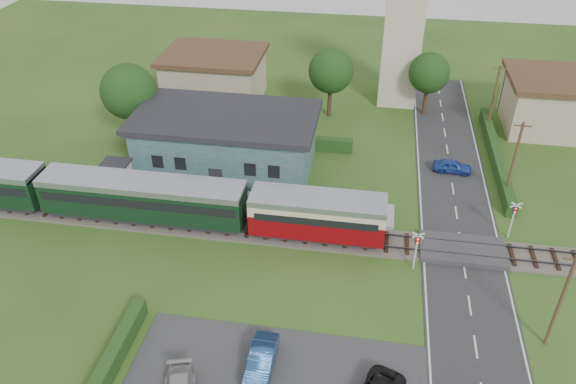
% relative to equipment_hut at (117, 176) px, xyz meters
% --- Properties ---
extents(ground, '(120.00, 120.00, 0.00)m').
position_rel_equipment_hut_xyz_m(ground, '(18.00, -5.20, -1.75)').
color(ground, '#2D4C19').
extents(railway_track, '(76.00, 3.20, 0.49)m').
position_rel_equipment_hut_xyz_m(railway_track, '(18.00, -3.20, -1.64)').
color(railway_track, '#4C443D').
rests_on(railway_track, ground).
extents(road, '(6.00, 70.00, 0.05)m').
position_rel_equipment_hut_xyz_m(road, '(28.00, -5.20, -1.72)').
color(road, '#28282B').
rests_on(road, ground).
extents(crossing_deck, '(6.20, 3.40, 0.45)m').
position_rel_equipment_hut_xyz_m(crossing_deck, '(28.00, -3.20, -1.52)').
color(crossing_deck, '#333335').
rests_on(crossing_deck, ground).
extents(platform, '(30.00, 3.00, 0.45)m').
position_rel_equipment_hut_xyz_m(platform, '(8.00, 0.00, -1.52)').
color(platform, gray).
rests_on(platform, ground).
extents(equipment_hut, '(2.30, 2.30, 2.55)m').
position_rel_equipment_hut_xyz_m(equipment_hut, '(0.00, 0.00, 0.00)').
color(equipment_hut, beige).
rests_on(equipment_hut, platform).
extents(station_building, '(16.00, 9.00, 5.30)m').
position_rel_equipment_hut_xyz_m(station_building, '(8.00, 5.79, 0.95)').
color(station_building, '#354F56').
rests_on(station_building, ground).
extents(train, '(43.20, 2.90, 3.40)m').
position_rel_equipment_hut_xyz_m(train, '(0.45, -3.20, 0.43)').
color(train, '#232328').
rests_on(train, ground).
extents(church_tower, '(6.00, 6.00, 17.60)m').
position_rel_equipment_hut_xyz_m(church_tower, '(23.00, 22.80, 8.48)').
color(church_tower, beige).
rests_on(church_tower, ground).
extents(house_west, '(10.80, 8.80, 5.50)m').
position_rel_equipment_hut_xyz_m(house_west, '(3.00, 19.80, 1.04)').
color(house_west, tan).
rests_on(house_west, ground).
extents(house_east, '(8.80, 8.80, 5.50)m').
position_rel_equipment_hut_xyz_m(house_east, '(38.00, 18.80, 1.05)').
color(house_east, tan).
rests_on(house_east, ground).
extents(hedge_carpark, '(0.80, 9.00, 1.20)m').
position_rel_equipment_hut_xyz_m(hedge_carpark, '(7.00, -17.20, -1.15)').
color(hedge_carpark, '#193814').
rests_on(hedge_carpark, ground).
extents(hedge_roadside, '(0.80, 18.00, 1.20)m').
position_rel_equipment_hut_xyz_m(hedge_roadside, '(32.20, 10.80, -1.15)').
color(hedge_roadside, '#193814').
rests_on(hedge_roadside, ground).
extents(hedge_station, '(22.00, 0.80, 1.30)m').
position_rel_equipment_hut_xyz_m(hedge_station, '(8.00, 10.30, -1.10)').
color(hedge_station, '#193814').
rests_on(hedge_station, ground).
extents(tree_a, '(5.20, 5.20, 8.00)m').
position_rel_equipment_hut_xyz_m(tree_a, '(-2.00, 8.80, 3.63)').
color(tree_a, '#332316').
rests_on(tree_a, ground).
extents(tree_b, '(4.60, 4.60, 7.34)m').
position_rel_equipment_hut_xyz_m(tree_b, '(16.00, 17.80, 3.27)').
color(tree_b, '#332316').
rests_on(tree_b, ground).
extents(tree_c, '(4.20, 4.20, 6.78)m').
position_rel_equipment_hut_xyz_m(tree_c, '(26.00, 19.80, 2.91)').
color(tree_c, '#332316').
rests_on(tree_c, ground).
extents(utility_pole_b, '(1.40, 0.22, 7.00)m').
position_rel_equipment_hut_xyz_m(utility_pole_b, '(32.20, -11.20, 1.88)').
color(utility_pole_b, '#473321').
rests_on(utility_pole_b, ground).
extents(utility_pole_c, '(1.40, 0.22, 7.00)m').
position_rel_equipment_hut_xyz_m(utility_pole_c, '(32.20, 4.80, 1.88)').
color(utility_pole_c, '#473321').
rests_on(utility_pole_c, ground).
extents(utility_pole_d, '(1.40, 0.22, 7.00)m').
position_rel_equipment_hut_xyz_m(utility_pole_d, '(32.20, 16.80, 1.88)').
color(utility_pole_d, '#473321').
rests_on(utility_pole_d, ground).
extents(crossing_signal_near, '(0.84, 0.28, 3.28)m').
position_rel_equipment_hut_xyz_m(crossing_signal_near, '(24.40, -5.61, 0.39)').
color(crossing_signal_near, silver).
rests_on(crossing_signal_near, ground).
extents(crossing_signal_far, '(0.84, 0.28, 3.28)m').
position_rel_equipment_hut_xyz_m(crossing_signal_far, '(31.60, -0.81, 0.39)').
color(crossing_signal_far, silver).
rests_on(crossing_signal_far, ground).
extents(streetlamp_west, '(0.30, 0.30, 5.15)m').
position_rel_equipment_hut_xyz_m(streetlamp_west, '(-4.00, 14.80, 1.29)').
color(streetlamp_west, '#3F3F47').
rests_on(streetlamp_west, ground).
extents(streetlamp_east, '(0.30, 0.30, 5.15)m').
position_rel_equipment_hut_xyz_m(streetlamp_east, '(34.00, 21.80, 1.29)').
color(streetlamp_east, '#3F3F47').
rests_on(streetlamp_east, ground).
extents(car_on_road, '(3.45, 1.54, 1.15)m').
position_rel_equipment_hut_xyz_m(car_on_road, '(28.09, 8.16, -1.12)').
color(car_on_road, '#21439B').
rests_on(car_on_road, road).
extents(car_park_blue, '(1.46, 4.02, 1.32)m').
position_rel_equipment_hut_xyz_m(car_park_blue, '(15.53, -15.87, -1.01)').
color(car_park_blue, navy).
rests_on(car_park_blue, car_park).
extents(pedestrian_near, '(0.57, 0.40, 1.48)m').
position_rel_equipment_hut_xyz_m(pedestrian_near, '(16.32, -0.60, -0.56)').
color(pedestrian_near, gray).
rests_on(pedestrian_near, platform).
extents(pedestrian_far, '(0.72, 0.86, 1.60)m').
position_rel_equipment_hut_xyz_m(pedestrian_far, '(0.29, -0.56, -0.50)').
color(pedestrian_far, gray).
rests_on(pedestrian_far, platform).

